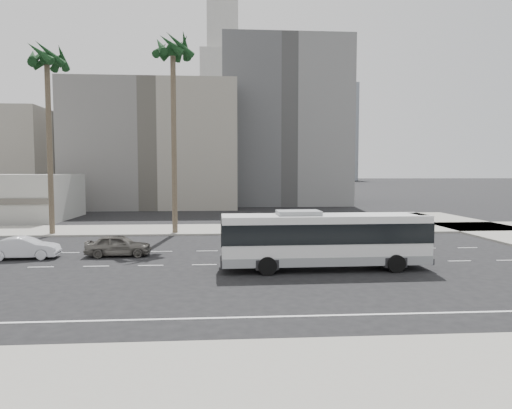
{
  "coord_description": "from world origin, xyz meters",
  "views": [
    {
      "loc": [
        -1.89,
        -25.51,
        5.25
      ],
      "look_at": [
        0.23,
        4.0,
        3.13
      ],
      "focal_mm": 31.81,
      "sensor_mm": 36.0,
      "label": 1
    }
  ],
  "objects": [
    {
      "name": "civic_tower",
      "position": [
        -2.0,
        250.0,
        38.83
      ],
      "size": [
        42.0,
        42.0,
        129.0
      ],
      "color": "beige",
      "rests_on": "ground"
    },
    {
      "name": "city_bus",
      "position": [
        3.54,
        -1.57,
        1.68
      ],
      "size": [
        11.17,
        2.73,
        3.2
      ],
      "rotation": [
        0.0,
        0.0,
        0.02
      ],
      "color": "silver",
      "rests_on": "ground"
    },
    {
      "name": "sidewalk_north",
      "position": [
        0.0,
        15.5,
        0.07
      ],
      "size": [
        120.0,
        7.0,
        0.15
      ],
      "primitive_type": "cube",
      "color": "gray",
      "rests_on": "ground"
    },
    {
      "name": "palm_near",
      "position": [
        -6.0,
        12.97,
        14.96
      ],
      "size": [
        4.9,
        4.9,
        16.51
      ],
      "rotation": [
        0.0,
        0.0,
        -0.4
      ],
      "color": "brown",
      "rests_on": "ground"
    },
    {
      "name": "car_b",
      "position": [
        -13.97,
        2.64,
        0.66
      ],
      "size": [
        1.72,
        4.12,
        1.32
      ],
      "primitive_type": "imported",
      "rotation": [
        0.0,
        0.0,
        1.65
      ],
      "color": "silver",
      "rests_on": "ground"
    },
    {
      "name": "palm_mid",
      "position": [
        -16.11,
        12.99,
        14.11
      ],
      "size": [
        5.08,
        5.08,
        15.68
      ],
      "rotation": [
        0.0,
        0.0,
        -0.13
      ],
      "color": "brown",
      "rests_on": "ground"
    },
    {
      "name": "ground",
      "position": [
        0.0,
        0.0,
        0.0
      ],
      "size": [
        700.0,
        700.0,
        0.0
      ],
      "primitive_type": "plane",
      "color": "black",
      "rests_on": "ground"
    },
    {
      "name": "highrise_right",
      "position": [
        45.0,
        230.0,
        35.0
      ],
      "size": [
        26.0,
        26.0,
        70.0
      ],
      "primitive_type": "cube",
      "color": "slate",
      "rests_on": "ground"
    },
    {
      "name": "highrise_far",
      "position": [
        70.0,
        260.0,
        30.0
      ],
      "size": [
        22.0,
        22.0,
        60.0
      ],
      "primitive_type": "cube",
      "color": "slate",
      "rests_on": "ground"
    },
    {
      "name": "midrise_beige_west",
      "position": [
        -12.0,
        45.0,
        9.0
      ],
      "size": [
        24.0,
        18.0,
        18.0
      ],
      "primitive_type": "cube",
      "color": "slate",
      "rests_on": "ground"
    },
    {
      "name": "car_a",
      "position": [
        -8.47,
        3.13,
        0.68
      ],
      "size": [
        1.74,
        4.05,
        1.36
      ],
      "primitive_type": "imported",
      "rotation": [
        0.0,
        0.0,
        1.6
      ],
      "color": "#646059",
      "rests_on": "ground"
    },
    {
      "name": "midrise_gray_center",
      "position": [
        8.0,
        52.0,
        13.0
      ],
      "size": [
        20.0,
        20.0,
        26.0
      ],
      "primitive_type": "cube",
      "color": "#57585A",
      "rests_on": "ground"
    },
    {
      "name": "sidewalk_south",
      "position": [
        0.0,
        -15.5,
        0.07
      ],
      "size": [
        120.0,
        7.0,
        0.15
      ],
      "primitive_type": "cube",
      "color": "gray",
      "rests_on": "ground"
    }
  ]
}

